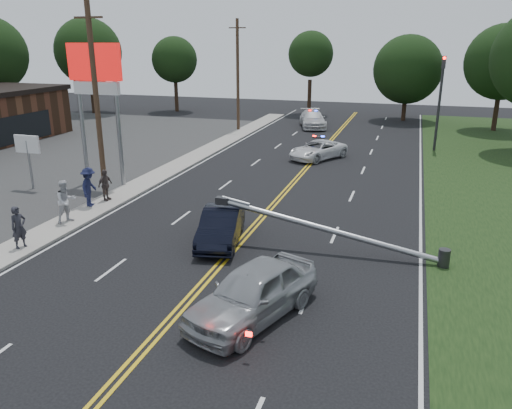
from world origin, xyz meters
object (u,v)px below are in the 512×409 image
(small_sign, at_px, (28,149))
(bystander_b, at_px, (66,201))
(pylon_sign, at_px, (96,81))
(bystander_c, at_px, (89,187))
(bystander_d, at_px, (105,185))
(fallen_streetlight, at_px, (340,233))
(emergency_b, at_px, (313,119))
(bystander_a, at_px, (19,227))
(emergency_a, at_px, (318,150))
(waiting_sedan, at_px, (253,292))
(traffic_signal, at_px, (440,95))
(utility_pole_far, at_px, (238,75))
(crashed_sedan, at_px, (221,226))
(utility_pole_mid, at_px, (97,102))

(small_sign, relative_size, bystander_b, 1.56)
(pylon_sign, height_order, bystander_b, pylon_sign)
(bystander_c, xyz_separation_m, bystander_d, (0.22, 1.05, -0.17))
(small_sign, distance_m, fallen_streetlight, 18.68)
(fallen_streetlight, relative_size, emergency_b, 1.68)
(bystander_a, bearing_deg, small_sign, 55.69)
(emergency_a, distance_m, bystander_b, 18.84)
(waiting_sedan, distance_m, emergency_b, 35.79)
(bystander_d, bearing_deg, fallen_streetlight, -95.08)
(traffic_signal, height_order, emergency_a, traffic_signal)
(waiting_sedan, height_order, bystander_b, bystander_b)
(utility_pole_far, height_order, emergency_a, utility_pole_far)
(traffic_signal, bearing_deg, waiting_sedan, -102.17)
(fallen_streetlight, xyz_separation_m, bystander_c, (-12.92, 2.00, 0.19))
(bystander_b, bearing_deg, crashed_sedan, -65.40)
(fallen_streetlight, bearing_deg, traffic_signal, 79.41)
(pylon_sign, xyz_separation_m, bystander_c, (1.77, -4.00, -4.88))
(pylon_sign, height_order, utility_pole_mid, utility_pole_mid)
(bystander_b, bearing_deg, utility_pole_mid, 35.24)
(traffic_signal, distance_m, emergency_b, 14.04)
(emergency_b, xyz_separation_m, bystander_c, (-5.89, -27.83, 0.30))
(waiting_sedan, distance_m, bystander_d, 13.88)
(bystander_b, distance_m, bystander_d, 3.41)
(utility_pole_far, bearing_deg, emergency_a, -45.42)
(fallen_streetlight, height_order, bystander_a, fallen_streetlight)
(small_sign, xyz_separation_m, bystander_a, (5.80, -7.46, -1.34))
(pylon_sign, distance_m, bystander_a, 10.95)
(emergency_a, bearing_deg, emergency_b, 132.35)
(pylon_sign, relative_size, bystander_b, 4.02)
(traffic_signal, xyz_separation_m, bystander_c, (-17.03, -19.99, -3.09))
(pylon_sign, distance_m, small_sign, 5.45)
(crashed_sedan, xyz_separation_m, bystander_d, (-7.74, 3.29, 0.23))
(fallen_streetlight, relative_size, emergency_a, 1.99)
(bystander_a, bearing_deg, bystander_c, 23.40)
(traffic_signal, xyz_separation_m, bystander_a, (-16.50, -25.46, -3.21))
(bystander_a, height_order, bystander_c, bystander_c)
(small_sign, xyz_separation_m, waiting_sedan, (16.36, -9.58, -1.49))
(bystander_c, distance_m, bystander_d, 1.09)
(fallen_streetlight, bearing_deg, bystander_c, 171.19)
(emergency_b, bearing_deg, utility_pole_far, -166.41)
(small_sign, bearing_deg, waiting_sedan, -30.35)
(utility_pole_mid, height_order, waiting_sedan, utility_pole_mid)
(utility_pole_far, distance_m, emergency_a, 14.13)
(utility_pole_far, height_order, bystander_c, utility_pole_far)
(pylon_sign, bearing_deg, waiting_sedan, -42.00)
(fallen_streetlight, distance_m, bystander_d, 13.06)
(traffic_signal, height_order, waiting_sedan, traffic_signal)
(traffic_signal, bearing_deg, utility_pole_far, 167.11)
(waiting_sedan, xyz_separation_m, emergency_b, (-5.19, 35.41, -0.04))
(emergency_a, bearing_deg, crashed_sedan, -63.85)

